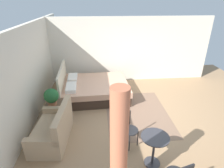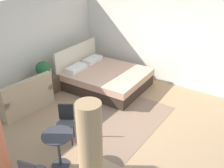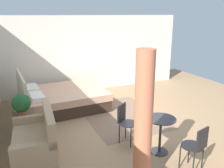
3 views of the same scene
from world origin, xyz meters
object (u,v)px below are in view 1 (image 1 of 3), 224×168
object	(u,v)px
bed	(94,89)
vase	(55,98)
potted_plant	(51,96)
balcony_table	(154,145)
couch	(54,130)
nightstand	(55,110)
cafe_chair_near_couch	(128,126)

from	to	relation	value
bed	vase	distance (m)	1.57
potted_plant	balcony_table	bearing A→B (deg)	-126.77
bed	couch	bearing A→B (deg)	156.52
nightstand	balcony_table	size ratio (longest dim) A/B	0.75
vase	nightstand	bearing A→B (deg)	179.00
potted_plant	couch	bearing A→B (deg)	-168.57
vase	cafe_chair_near_couch	world-z (taller)	cafe_chair_near_couch
potted_plant	cafe_chair_near_couch	xyz separation A→B (m)	(-1.13, -1.92, -0.25)
couch	bed	bearing A→B (deg)	-23.48
vase	cafe_chair_near_couch	distance (m)	2.33
nightstand	balcony_table	distance (m)	3.00
bed	potted_plant	world-z (taller)	bed
nightstand	potted_plant	distance (m)	0.51
nightstand	cafe_chair_near_couch	world-z (taller)	cafe_chair_near_couch
nightstand	potted_plant	world-z (taller)	potted_plant
nightstand	balcony_table	bearing A→B (deg)	-128.55
bed	cafe_chair_near_couch	bearing A→B (deg)	-161.57
balcony_table	cafe_chair_near_couch	size ratio (longest dim) A/B	0.87
bed	cafe_chair_near_couch	world-z (taller)	bed
potted_plant	vase	distance (m)	0.27
couch	vase	world-z (taller)	couch
bed	couch	xyz separation A→B (m)	(-2.16, 0.94, 0.01)
balcony_table	nightstand	bearing A→B (deg)	51.45
potted_plant	nightstand	bearing A→B (deg)	-11.74
couch	vase	bearing A→B (deg)	7.94
couch	potted_plant	bearing A→B (deg)	11.43
balcony_table	vase	bearing A→B (deg)	49.67
potted_plant	cafe_chair_near_couch	distance (m)	2.24
nightstand	vase	xyz separation A→B (m)	(0.12, -0.00, 0.34)
cafe_chair_near_couch	couch	bearing A→B (deg)	81.18
couch	potted_plant	xyz separation A→B (m)	(0.85, 0.17, 0.46)
cafe_chair_near_couch	nightstand	bearing A→B (deg)	57.20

